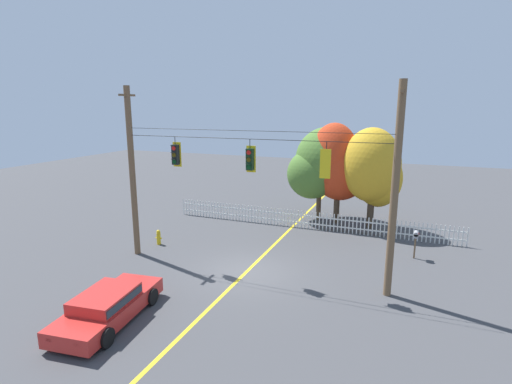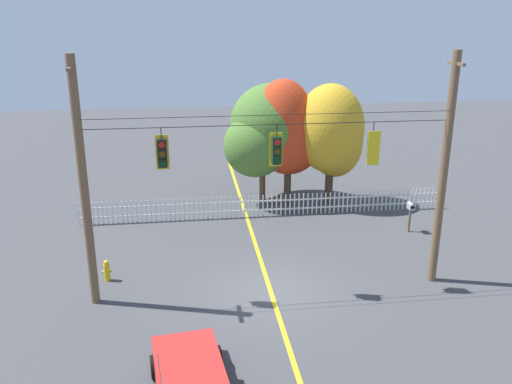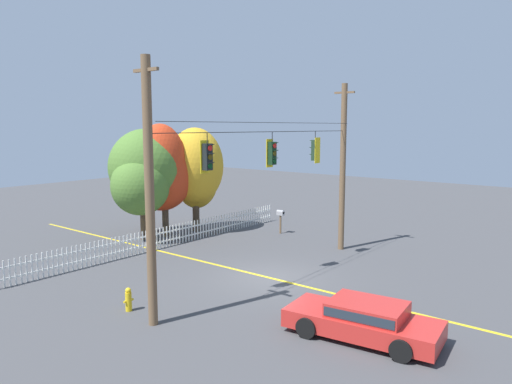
{
  "view_description": "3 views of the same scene",
  "coord_description": "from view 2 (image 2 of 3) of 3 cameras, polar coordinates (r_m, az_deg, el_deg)",
  "views": [
    {
      "loc": [
        6.63,
        -15.51,
        7.46
      ],
      "look_at": [
        0.17,
        0.7,
        3.64
      ],
      "focal_mm": 27.43,
      "sensor_mm": 36.0,
      "label": 1
    },
    {
      "loc": [
        -2.82,
        -17.2,
        9.63
      ],
      "look_at": [
        -0.43,
        0.67,
        3.57
      ],
      "focal_mm": 37.82,
      "sensor_mm": 36.0,
      "label": 2
    },
    {
      "loc": [
        -15.62,
        -11.81,
        6.3
      ],
      "look_at": [
        0.17,
        0.84,
        3.55
      ],
      "focal_mm": 33.79,
      "sensor_mm": 36.0,
      "label": 3
    }
  ],
  "objects": [
    {
      "name": "ground",
      "position": [
        19.92,
        1.52,
        -10.34
      ],
      "size": [
        80.0,
        80.0,
        0.0
      ],
      "primitive_type": "plane",
      "color": "#424244"
    },
    {
      "name": "autumn_maple_mid",
      "position": [
        27.78,
        3.23,
        6.53
      ],
      "size": [
        3.83,
        3.41,
        6.48
      ],
      "color": "#473828",
      "rests_on": "ground"
    },
    {
      "name": "lane_centerline_stripe",
      "position": [
        19.91,
        1.52,
        -10.33
      ],
      "size": [
        0.16,
        36.0,
        0.01
      ],
      "primitive_type": "cube",
      "color": "gold",
      "rests_on": "ground"
    },
    {
      "name": "roadside_mailbox",
      "position": [
        25.44,
        16.03,
        -1.64
      ],
      "size": [
        0.25,
        0.44,
        1.41
      ],
      "color": "brown",
      "rests_on": "ground"
    },
    {
      "name": "traffic_signal_northbound_secondary",
      "position": [
        18.83,
        12.21,
        4.64
      ],
      "size": [
        0.43,
        0.38,
        1.47
      ],
      "color": "black"
    },
    {
      "name": "fire_hydrant",
      "position": [
        21.14,
        -15.5,
        -8.01
      ],
      "size": [
        0.38,
        0.22,
        0.83
      ],
      "color": "gold",
      "rests_on": "ground"
    },
    {
      "name": "autumn_oak_far_east",
      "position": [
        27.88,
        8.01,
        6.13
      ],
      "size": [
        3.63,
        3.2,
        6.26
      ],
      "color": "#473828",
      "rests_on": "ground"
    },
    {
      "name": "white_picket_fence",
      "position": [
        26.49,
        0.98,
        -1.45
      ],
      "size": [
        17.87,
        0.06,
        1.1
      ],
      "color": "silver",
      "rests_on": "ground"
    },
    {
      "name": "autumn_maple_near_fence",
      "position": [
        27.86,
        1.1,
        6.42
      ],
      "size": [
        4.64,
        4.12,
        6.2
      ],
      "color": "brown",
      "rests_on": "ground"
    },
    {
      "name": "traffic_signal_northbound_primary",
      "position": [
        17.77,
        -9.89,
        4.08
      ],
      "size": [
        0.43,
        0.38,
        1.42
      ],
      "color": "black"
    },
    {
      "name": "signal_support_span",
      "position": [
        18.23,
        1.63,
        1.54
      ],
      "size": [
        12.63,
        1.1,
        8.44
      ],
      "color": "brown",
      "rests_on": "ground"
    },
    {
      "name": "traffic_signal_southbound_primary",
      "position": [
        18.01,
        2.19,
        4.43
      ],
      "size": [
        0.43,
        0.38,
        1.45
      ],
      "color": "black"
    }
  ]
}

